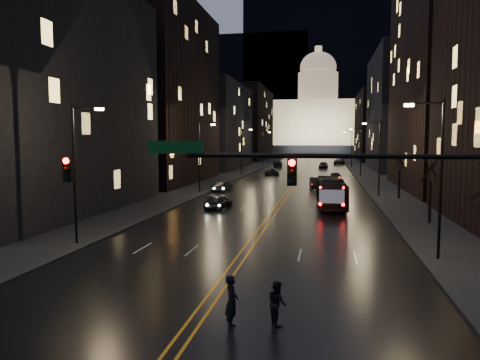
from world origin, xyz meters
The scene contains 36 objects.
ground centered at (0.00, 0.00, 0.00)m, with size 900.00×900.00×0.00m, color black.
road centered at (0.00, 130.00, 0.01)m, with size 20.00×320.00×0.02m, color black.
sidewalk_left centered at (-14.00, 130.00, 0.08)m, with size 8.00×320.00×0.16m, color black.
sidewalk_right centered at (14.00, 130.00, 0.08)m, with size 8.00×320.00×0.16m, color black.
center_line centered at (0.00, 130.00, 0.03)m, with size 0.62×320.00×0.01m, color orange.
building_left_near centered at (-21.00, 22.00, 11.00)m, with size 12.00×28.00×22.00m, color black.
building_left_mid centered at (-21.00, 54.00, 14.00)m, with size 12.00×30.00×28.00m, color black.
building_left_far centered at (-21.00, 92.00, 10.00)m, with size 12.00×34.00×20.00m, color black.
building_left_dist centered at (-21.00, 140.00, 12.00)m, with size 12.00×40.00×24.00m, color black.
building_right_tall centered at (21.00, 50.00, 19.00)m, with size 12.00×30.00×38.00m, color black.
building_right_mid centered at (21.00, 92.00, 13.00)m, with size 12.00×34.00×26.00m, color black.
building_right_dist centered at (21.00, 140.00, 11.00)m, with size 12.00×40.00×22.00m, color black.
mountain_ridge centered at (40.00, 380.00, 65.00)m, with size 520.00×60.00×130.00m, color black.
capitol centered at (0.00, 250.00, 17.15)m, with size 90.00×50.00×58.50m.
traffic_signal centered at (5.91, 0.00, 5.10)m, with size 17.29×0.45×7.00m.
streetlamp_right_near centered at (10.81, 10.00, 5.08)m, with size 2.13×0.25×9.00m.
streetlamp_left_near centered at (-10.81, 10.00, 5.08)m, with size 2.13×0.25×9.00m.
streetlamp_right_mid centered at (10.81, 40.00, 5.08)m, with size 2.13×0.25×9.00m.
streetlamp_left_mid centered at (-10.81, 40.00, 5.08)m, with size 2.13×0.25×9.00m.
streetlamp_right_far centered at (10.81, 70.00, 5.08)m, with size 2.13×0.25×9.00m.
streetlamp_left_far centered at (-10.81, 70.00, 5.08)m, with size 2.13×0.25×9.00m.
streetlamp_right_dist centered at (10.81, 100.00, 5.08)m, with size 2.13×0.25×9.00m.
streetlamp_left_dist centered at (-10.81, 100.00, 5.08)m, with size 2.13×0.25×9.00m.
tree_right_mid centered at (13.00, 22.00, 4.53)m, with size 2.40×2.40×6.65m.
tree_right_far centered at (13.00, 38.00, 4.53)m, with size 2.40×2.40×6.65m.
bus centered at (5.31, 30.47, 1.48)m, with size 2.48×10.59×2.95m, color black.
oncoming_car_a centered at (-5.58, 27.07, 0.73)m, with size 1.73×4.30×1.47m, color black.
oncoming_car_b centered at (-8.50, 41.94, 0.71)m, with size 1.51×4.32×1.42m, color black.
oncoming_car_c centered at (-5.32, 72.18, 0.71)m, with size 2.36×5.12×1.42m, color black.
oncoming_car_d centered at (-7.29, 101.65, 0.83)m, with size 2.32×5.69×1.65m, color black.
receding_car_a centered at (3.52, 48.94, 0.76)m, with size 1.61×4.62×1.52m, color black.
receding_car_b centered at (6.43, 61.27, 0.76)m, with size 1.79×4.44×1.51m, color black.
receding_car_c centered at (4.27, 95.54, 0.74)m, with size 2.08×5.12×1.49m, color black.
receding_car_d centered at (8.50, 115.84, 0.79)m, with size 2.61×5.67×1.58m, color black.
pedestrian_a centered at (1.47, -1.25, 0.98)m, with size 0.72×0.47×1.96m, color black.
pedestrian_b centered at (3.04, -0.58, 0.82)m, with size 0.79×0.43×1.63m, color black.
Camera 1 is at (4.70, -17.27, 6.78)m, focal length 35.00 mm.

